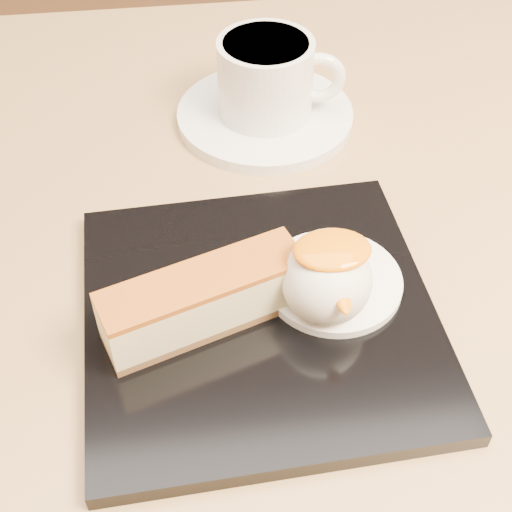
{
  "coord_description": "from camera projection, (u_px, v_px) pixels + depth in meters",
  "views": [
    {
      "loc": [
        -0.04,
        -0.32,
        1.08
      ],
      "look_at": [
        -0.0,
        -0.02,
        0.76
      ],
      "focal_mm": 50.0,
      "sensor_mm": 36.0,
      "label": 1
    }
  ],
  "objects": [
    {
      "name": "table",
      "position": [
        255.0,
        402.0,
        0.6
      ],
      "size": [
        0.8,
        0.8,
        0.72
      ],
      "color": "black",
      "rests_on": "ground"
    },
    {
      "name": "dessert_plate",
      "position": [
        260.0,
        315.0,
        0.46
      ],
      "size": [
        0.23,
        0.23,
        0.01
      ],
      "primitive_type": "cube",
      "rotation": [
        0.0,
        0.0,
        0.04
      ],
      "color": "black",
      "rests_on": "table"
    },
    {
      "name": "cheesecake",
      "position": [
        204.0,
        300.0,
        0.43
      ],
      "size": [
        0.13,
        0.07,
        0.04
      ],
      "rotation": [
        0.0,
        0.0,
        0.33
      ],
      "color": "brown",
      "rests_on": "dessert_plate"
    },
    {
      "name": "cream_smear",
      "position": [
        333.0,
        281.0,
        0.46
      ],
      "size": [
        0.09,
        0.09,
        0.01
      ],
      "primitive_type": "cylinder",
      "color": "white",
      "rests_on": "dessert_plate"
    },
    {
      "name": "ice_cream_scoop",
      "position": [
        327.0,
        280.0,
        0.43
      ],
      "size": [
        0.06,
        0.06,
        0.06
      ],
      "primitive_type": "sphere",
      "color": "white",
      "rests_on": "cream_smear"
    },
    {
      "name": "mango_sauce",
      "position": [
        332.0,
        250.0,
        0.42
      ],
      "size": [
        0.05,
        0.04,
        0.01
      ],
      "primitive_type": "ellipsoid",
      "color": "orange",
      "rests_on": "ice_cream_scoop"
    },
    {
      "name": "mint_sprig",
      "position": [
        283.0,
        255.0,
        0.48
      ],
      "size": [
        0.03,
        0.02,
        0.0
      ],
      "color": "#2E8E40",
      "rests_on": "cream_smear"
    },
    {
      "name": "saucer",
      "position": [
        265.0,
        116.0,
        0.61
      ],
      "size": [
        0.15,
        0.15,
        0.01
      ],
      "primitive_type": "cylinder",
      "color": "white",
      "rests_on": "table"
    },
    {
      "name": "coffee_cup",
      "position": [
        268.0,
        76.0,
        0.58
      ],
      "size": [
        0.11,
        0.08,
        0.06
      ],
      "rotation": [
        0.0,
        0.0,
        -0.13
      ],
      "color": "white",
      "rests_on": "saucer"
    }
  ]
}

